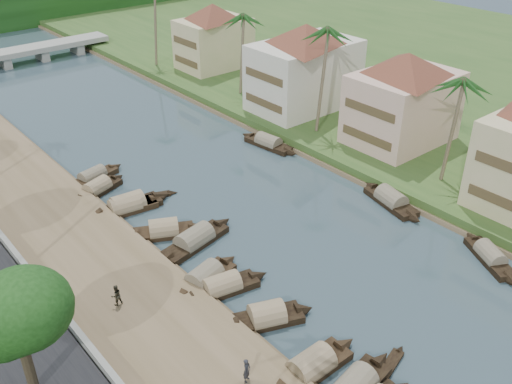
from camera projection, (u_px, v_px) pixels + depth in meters
ground at (379, 285)px, 43.02m from camera, size 220.00×220.00×0.00m
left_bank at (66, 242)px, 47.19m from camera, size 10.00×180.00×0.80m
right_bank at (350, 130)px, 66.56m from camera, size 16.00×180.00×1.20m
retaining_wall at (12, 252)px, 44.38m from camera, size 0.40×180.00×1.10m
bridge at (22, 53)px, 89.94m from camera, size 28.00×4.00×2.40m
building_mid at (404, 97)px, 60.36m from camera, size 14.11×14.11×9.70m
building_far at (305, 66)px, 68.97m from camera, size 15.59×15.59×10.20m
building_distant at (214, 35)px, 83.05m from camera, size 12.62×12.62×9.20m
sampan_4 at (311, 367)px, 35.44m from camera, size 8.06×2.04×2.28m
sampan_5 at (267, 317)px, 39.37m from camera, size 7.20×4.27×2.26m
sampan_6 at (205, 279)px, 42.97m from camera, size 7.79×3.55×2.27m
sampan_7 at (222, 288)px, 42.13m from camera, size 8.00×3.08×2.10m
sampan_8 at (164, 231)px, 48.61m from camera, size 7.18×4.80×2.23m
sampan_9 at (195, 241)px, 47.35m from camera, size 9.30×3.55×2.30m
sampan_10 at (125, 208)px, 51.89m from camera, size 8.22×2.81×2.22m
sampan_11 at (128, 206)px, 52.17m from camera, size 8.62×2.74×2.41m
sampan_12 at (93, 177)px, 56.98m from camera, size 7.70×3.02×1.86m
sampan_13 at (97, 189)px, 54.87m from camera, size 7.35×3.75×2.02m
sampan_14 at (490, 257)px, 45.45m from camera, size 4.80×7.29×1.88m
sampan_15 at (391, 201)px, 53.00m from camera, size 3.50×8.48×2.22m
sampan_16 at (268, 143)px, 63.87m from camera, size 2.63×8.41×2.04m
canoe_1 at (388, 368)px, 35.82m from camera, size 4.67×1.93×0.75m
canoe_2 at (150, 197)px, 54.26m from camera, size 5.26×2.72×0.78m
palm_1 at (460, 84)px, 50.28m from camera, size 3.20×3.20×11.30m
palm_2 at (323, 33)px, 59.46m from camera, size 3.20×3.20×12.93m
palm_3 at (240, 18)px, 70.76m from camera, size 3.20×3.20×11.57m
tree_2 at (14, 313)px, 29.87m from camera, size 5.25×5.25×8.01m
tree_6 at (317, 57)px, 73.92m from camera, size 4.16×4.16×6.41m
person_near at (247, 370)px, 33.67m from camera, size 0.72×0.63×1.67m
person_far at (116, 295)px, 39.57m from camera, size 0.79×0.61×1.61m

